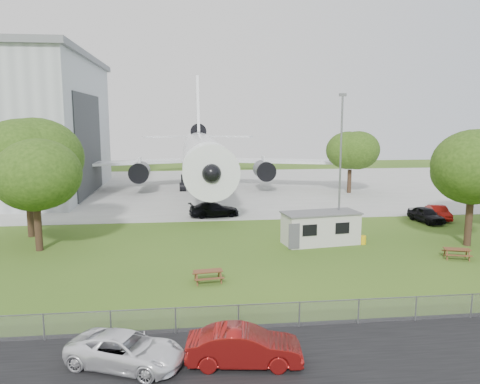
{
  "coord_description": "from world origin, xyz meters",
  "views": [
    {
      "loc": [
        -4.42,
        -30.64,
        10.11
      ],
      "look_at": [
        0.14,
        8.0,
        4.0
      ],
      "focal_mm": 35.0,
      "sensor_mm": 36.0,
      "label": 1
    }
  ],
  "objects": [
    {
      "name": "tree_east_front",
      "position": [
        18.09,
        3.58,
        5.94
      ],
      "size": [
        6.67,
        6.67,
        9.29
      ],
      "color": "#382619",
      "rests_on": "ground"
    },
    {
      "name": "tree_far_apron",
      "position": [
        17.93,
        30.7,
        5.52
      ],
      "size": [
        6.67,
        6.67,
        8.86
      ],
      "color": "#382619",
      "rests_on": "ground"
    },
    {
      "name": "fence",
      "position": [
        0.0,
        -9.5,
        0.0
      ],
      "size": [
        58.0,
        0.04,
        1.3
      ],
      "primitive_type": "cube",
      "color": "gray",
      "rests_on": "ground"
    },
    {
      "name": "ground",
      "position": [
        0.0,
        0.0,
        0.0
      ],
      "size": [
        160.0,
        160.0,
        0.0
      ],
      "primitive_type": "plane",
      "color": "#4F7122"
    },
    {
      "name": "picnic_west",
      "position": [
        -3.12,
        -2.6,
        0.0
      ],
      "size": [
        1.97,
        1.71,
        0.76
      ],
      "primitive_type": null,
      "rotation": [
        0.0,
        0.0,
        0.13
      ],
      "color": "brown",
      "rests_on": "ground"
    },
    {
      "name": "site_cabin",
      "position": [
        6.48,
        5.51,
        1.31
      ],
      "size": [
        6.91,
        3.57,
        2.62
      ],
      "color": "beige",
      "rests_on": "ground"
    },
    {
      "name": "car_ne_sedan",
      "position": [
        21.01,
        13.12,
        0.69
      ],
      "size": [
        2.18,
        4.38,
        1.38
      ],
      "primitive_type": "imported",
      "rotation": [
        0.0,
        0.0,
        -0.18
      ],
      "color": "maroon",
      "rests_on": "ground"
    },
    {
      "name": "car_west_estate",
      "position": [
        -6.97,
        -12.25,
        0.68
      ],
      "size": [
        5.39,
        3.96,
        1.36
      ],
      "primitive_type": "imported",
      "rotation": [
        0.0,
        0.0,
        1.18
      ],
      "color": "white",
      "rests_on": "ground"
    },
    {
      "name": "lamp_mast",
      "position": [
        8.2,
        6.2,
        6.0
      ],
      "size": [
        0.16,
        0.16,
        12.0
      ],
      "primitive_type": "cylinder",
      "color": "slate",
      "rests_on": "ground"
    },
    {
      "name": "airliner",
      "position": [
        -2.0,
        35.86,
        5.27
      ],
      "size": [
        46.36,
        47.73,
        17.69
      ],
      "color": "white",
      "rests_on": "ground"
    },
    {
      "name": "tree_west_big",
      "position": [
        -17.78,
        10.68,
        6.9
      ],
      "size": [
        8.34,
        8.34,
        11.08
      ],
      "color": "#382619",
      "rests_on": "ground"
    },
    {
      "name": "tree_west_small",
      "position": [
        -15.76,
        6.07,
        5.74
      ],
      "size": [
        6.56,
        6.56,
        9.04
      ],
      "color": "#382619",
      "rests_on": "ground"
    },
    {
      "name": "car_apron_van",
      "position": [
        -1.5,
        17.12,
        0.76
      ],
      "size": [
        5.49,
        2.97,
        1.51
      ],
      "primitive_type": "imported",
      "rotation": [
        0.0,
        0.0,
        1.74
      ],
      "color": "black",
      "rests_on": "ground"
    },
    {
      "name": "car_ne_hatch",
      "position": [
        19.1,
        12.04,
        0.74
      ],
      "size": [
        2.34,
        4.55,
        1.48
      ],
      "primitive_type": "imported",
      "rotation": [
        0.0,
        0.0,
        0.14
      ],
      "color": "black",
      "rests_on": "ground"
    },
    {
      "name": "car_centre_sedan",
      "position": [
        -2.13,
        -12.71,
        0.79
      ],
      "size": [
        4.94,
        2.24,
        1.57
      ],
      "primitive_type": "imported",
      "rotation": [
        0.0,
        0.0,
        1.45
      ],
      "color": "maroon",
      "rests_on": "ground"
    },
    {
      "name": "asphalt_strip",
      "position": [
        0.0,
        -13.0,
        0.01
      ],
      "size": [
        120.0,
        8.0,
        0.02
      ],
      "primitive_type": "cube",
      "color": "black",
      "rests_on": "ground"
    },
    {
      "name": "picnic_east",
      "position": [
        15.15,
        0.23,
        0.0
      ],
      "size": [
        2.17,
        1.98,
        0.76
      ],
      "primitive_type": null,
      "rotation": [
        0.0,
        0.0,
        -0.31
      ],
      "color": "brown",
      "rests_on": "ground"
    },
    {
      "name": "concrete_apron",
      "position": [
        0.0,
        38.0,
        0.01
      ],
      "size": [
        120.0,
        46.0,
        0.03
      ],
      "primitive_type": "cube",
      "color": "#B7B7B2",
      "rests_on": "ground"
    }
  ]
}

